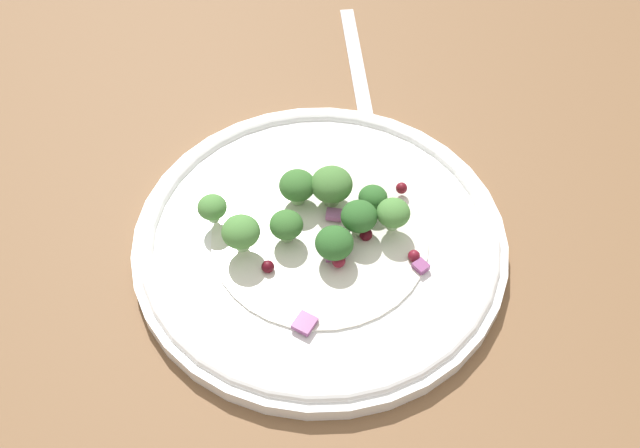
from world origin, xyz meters
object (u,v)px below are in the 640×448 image
object	(u,v)px
plate	(320,240)
fork	(361,86)
broccoli_floret_2	(332,185)
broccoli_floret_0	(369,197)
broccoli_floret_1	(286,225)

from	to	relation	value
plate	fork	xyz separation A→B (cm)	(16.45, 4.22, -0.61)
broccoli_floret_2	fork	bearing A→B (deg)	15.12
fork	broccoli_floret_0	bearing A→B (deg)	-153.87
broccoli_floret_2	broccoli_floret_0	bearing A→B (deg)	-74.59
plate	fork	world-z (taller)	plate
plate	broccoli_floret_0	bearing A→B (deg)	-27.10
broccoli_floret_1	fork	world-z (taller)	broccoli_floret_1
broccoli_floret_0	fork	world-z (taller)	broccoli_floret_0
plate	broccoli_floret_2	distance (cm)	3.94
broccoli_floret_1	broccoli_floret_2	size ratio (longest dim) A/B	0.78
plate	broccoli_floret_0	world-z (taller)	broccoli_floret_0
plate	broccoli_floret_1	size ratio (longest dim) A/B	11.18
plate	broccoli_floret_2	world-z (taller)	broccoli_floret_2
plate	broccoli_floret_1	world-z (taller)	broccoli_floret_1
broccoli_floret_0	fork	xyz separation A→B (cm)	(12.61, 6.18, -2.26)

